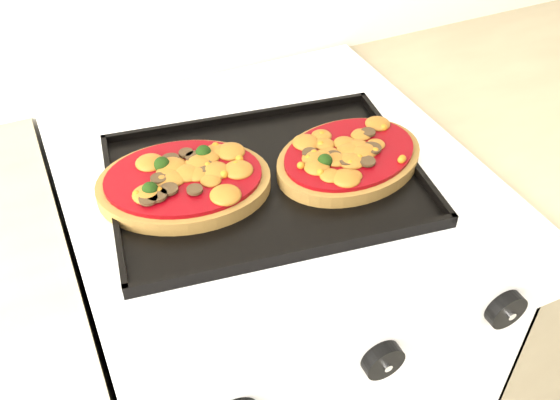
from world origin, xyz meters
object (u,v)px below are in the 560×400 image
pizza_right (349,156)px  stove (273,348)px  pizza_left (184,181)px  baking_tray (265,178)px

pizza_right → stove: bearing=150.1°
pizza_left → pizza_right: (0.24, -0.05, -0.00)m
baking_tray → pizza_left: (-0.11, 0.02, 0.02)m
pizza_left → pizza_right: 0.24m
stove → pizza_left: 0.50m
stove → pizza_right: bearing=-29.9°
stove → pizza_left: (-0.14, -0.01, 0.48)m
baking_tray → pizza_left: 0.12m
stove → pizza_right: 0.49m
pizza_left → baking_tray: bearing=-12.1°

